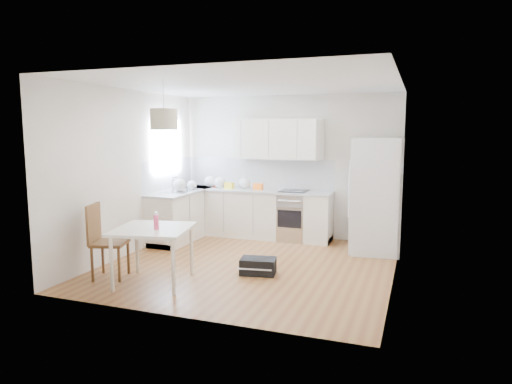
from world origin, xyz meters
TOP-DOWN VIEW (x-y plane):
  - floor at (0.00, 0.00)m, footprint 4.20×4.20m
  - ceiling at (0.00, 0.00)m, footprint 4.20×4.20m
  - wall_back at (0.00, 2.10)m, footprint 4.20×0.00m
  - wall_left at (-2.10, 0.00)m, footprint 0.00×4.20m
  - wall_right at (2.10, 0.00)m, footprint 0.00×4.20m
  - window_glassblock at (-2.09, 1.15)m, footprint 0.02×1.00m
  - cabinets_back at (-0.60, 1.80)m, footprint 3.00×0.60m
  - cabinets_left at (-1.80, 1.20)m, footprint 0.60×1.80m
  - counter_back at (-0.60, 1.80)m, footprint 3.02×0.64m
  - counter_left at (-1.80, 1.20)m, footprint 0.64×1.82m
  - backsplash_back at (-0.60, 2.09)m, footprint 3.00×0.01m
  - backsplash_left at (-2.09, 1.20)m, footprint 0.01×1.80m
  - upper_cabinets at (-0.15, 1.94)m, footprint 1.70×0.32m
  - range_oven at (0.20, 1.80)m, footprint 0.50×0.61m
  - sink at (-1.80, 1.15)m, footprint 0.50×0.80m
  - refrigerator at (1.71, 1.49)m, footprint 1.01×1.05m
  - dining_table at (-0.92, -1.22)m, footprint 1.14×1.14m
  - dining_chair at (-1.61, -1.22)m, footprint 0.54×0.54m
  - drink_bottle at (-0.82, -1.29)m, footprint 0.09×0.09m
  - gym_bag at (0.26, -0.37)m, footprint 0.54×0.40m
  - pendant_lamp at (-0.80, -1.06)m, footprint 0.38×0.38m
  - grocery_bag_a at (-1.54, 1.85)m, footprint 0.24×0.20m
  - grocery_bag_b at (-1.28, 1.75)m, footprint 0.24×0.20m
  - grocery_bag_c at (-0.80, 1.85)m, footprint 0.24×0.20m
  - grocery_bag_d at (-1.70, 1.38)m, footprint 0.19×0.16m
  - grocery_bag_e at (-1.78, 1.05)m, footprint 0.26×0.22m
  - snack_orange at (-0.51, 1.80)m, footprint 0.18×0.12m
  - snack_yellow at (-1.08, 1.74)m, footprint 0.19×0.13m
  - snack_red at (-1.44, 1.90)m, footprint 0.16×0.11m

SIDE VIEW (x-z plane):
  - floor at x=0.00m, z-range 0.00..0.00m
  - gym_bag at x=0.26m, z-range 0.00..0.23m
  - cabinets_back at x=-0.60m, z-range 0.00..0.88m
  - cabinets_left at x=-1.80m, z-range 0.00..0.88m
  - range_oven at x=0.20m, z-range 0.00..0.88m
  - dining_chair at x=-1.61m, z-range 0.00..1.04m
  - dining_table at x=-0.92m, z-range 0.30..1.05m
  - drink_bottle at x=-0.82m, z-range 0.76..0.99m
  - counter_back at x=-0.60m, z-range 0.88..0.92m
  - counter_left at x=-1.80m, z-range 0.88..0.92m
  - sink at x=-1.80m, z-range 0.84..0.99m
  - refrigerator at x=1.71m, z-range 0.00..1.92m
  - snack_red at x=-1.44m, z-range 0.92..1.03m
  - snack_orange at x=-0.51m, z-range 0.92..1.04m
  - snack_yellow at x=-1.08m, z-range 0.92..1.04m
  - grocery_bag_d at x=-1.70m, z-range 0.92..1.09m
  - grocery_bag_c at x=-0.80m, z-range 0.92..1.13m
  - grocery_bag_b at x=-1.28m, z-range 0.92..1.14m
  - grocery_bag_a at x=-1.54m, z-range 0.92..1.14m
  - grocery_bag_e at x=-1.78m, z-range 0.92..1.15m
  - backsplash_back at x=-0.60m, z-range 0.92..1.50m
  - backsplash_left at x=-2.09m, z-range 0.92..1.50m
  - wall_back at x=0.00m, z-range -0.75..3.45m
  - wall_left at x=-2.10m, z-range -0.75..3.45m
  - wall_right at x=2.10m, z-range -0.75..3.45m
  - window_glassblock at x=-2.09m, z-range 1.25..2.25m
  - upper_cabinets at x=-0.15m, z-range 1.50..2.25m
  - pendant_lamp at x=-0.80m, z-range 2.04..2.32m
  - ceiling at x=0.00m, z-range 2.70..2.70m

